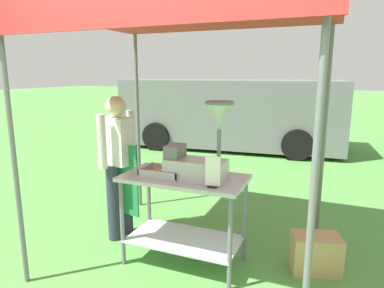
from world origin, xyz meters
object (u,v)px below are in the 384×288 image
at_px(stall_canopy, 188,21).
at_px(vendor, 118,160).
at_px(menu_sign, 213,174).
at_px(donut_cart, 184,201).
at_px(donut_fryer, 201,151).
at_px(supply_crate, 316,253).
at_px(donut_tray, 164,173).
at_px(van_grey, 231,113).

bearing_deg(stall_canopy, vendor, 170.85).
height_order(stall_canopy, menu_sign, stall_canopy).
distance_m(stall_canopy, donut_cart, 1.66).
xyz_separation_m(donut_cart, donut_fryer, (0.18, -0.02, 0.51)).
bearing_deg(menu_sign, supply_crate, 32.46).
height_order(donut_cart, donut_tray, donut_tray).
bearing_deg(supply_crate, donut_cart, -164.48).
distance_m(donut_tray, donut_fryer, 0.44).
bearing_deg(menu_sign, donut_tray, 163.46).
xyz_separation_m(vendor, van_grey, (-0.23, 5.25, -0.03)).
bearing_deg(donut_cart, donut_fryer, -4.83).
bearing_deg(van_grey, donut_fryer, -76.58).
bearing_deg(vendor, van_grey, 92.52).
relative_size(stall_canopy, donut_cart, 2.19).
bearing_deg(donut_tray, stall_canopy, 36.69).
relative_size(donut_fryer, menu_sign, 2.62).
bearing_deg(donut_cart, van_grey, 101.66).
bearing_deg(donut_tray, vendor, 158.04).
bearing_deg(donut_fryer, menu_sign, -47.08).
height_order(donut_tray, van_grey, van_grey).
height_order(donut_tray, supply_crate, donut_tray).
relative_size(donut_tray, donut_fryer, 0.56).
relative_size(stall_canopy, donut_fryer, 3.59).
bearing_deg(supply_crate, stall_canopy, -168.92).
height_order(menu_sign, van_grey, van_grey).
bearing_deg(donut_tray, donut_cart, 12.69).
distance_m(menu_sign, vendor, 1.34).
xyz_separation_m(donut_cart, vendor, (-0.90, 0.24, 0.26)).
bearing_deg(donut_fryer, van_grey, 103.42).
distance_m(donut_cart, van_grey, 5.61).
bearing_deg(supply_crate, van_grey, 114.43).
relative_size(donut_fryer, van_grey, 0.13).
bearing_deg(donut_cart, menu_sign, -29.90).
bearing_deg(supply_crate, donut_fryer, -161.15).
xyz_separation_m(donut_fryer, supply_crate, (1.03, 0.35, -0.97)).
relative_size(donut_tray, supply_crate, 0.80).
relative_size(donut_fryer, vendor, 0.45).
height_order(stall_canopy, vendor, stall_canopy).
relative_size(stall_canopy, van_grey, 0.47).
height_order(donut_tray, menu_sign, menu_sign).
relative_size(stall_canopy, vendor, 1.60).
height_order(donut_cart, donut_fryer, donut_fryer).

